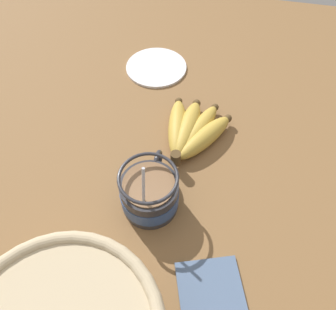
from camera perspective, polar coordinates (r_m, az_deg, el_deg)
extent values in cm
cube|color=brown|center=(68.07, -4.11, -1.49)|extent=(135.97, 135.97, 3.82)
cylinder|color=#28282D|center=(57.86, -3.21, -6.95)|extent=(10.10, 10.10, 6.98)
cylinder|color=navy|center=(58.09, -3.20, -7.07)|extent=(10.30, 10.30, 3.23)
torus|color=#28282D|center=(59.92, -1.87, -1.58)|extent=(5.33, 0.90, 5.33)
cylinder|color=#846042|center=(54.76, -3.38, -5.11)|extent=(8.90, 8.90, 0.40)
torus|color=#28282D|center=(52.94, -3.49, -3.91)|extent=(10.10, 10.10, 0.60)
cylinder|color=#B2B2B7|center=(52.51, -4.28, -7.46)|extent=(3.21, 0.50, 13.06)
ellipsoid|color=#B2B2B7|center=(58.83, -3.55, -9.36)|extent=(3.00, 2.00, 0.80)
cylinder|color=#4C381E|center=(62.78, 1.34, -0.60)|extent=(2.00, 2.00, 3.00)
ellipsoid|color=#B79338|center=(67.55, 6.39, 3.06)|extent=(14.67, 11.44, 3.89)
sphere|color=#4C381E|center=(71.74, 10.37, 6.29)|extent=(1.75, 1.75, 1.75)
ellipsoid|color=#B79338|center=(68.68, 5.19, 4.16)|extent=(16.50, 8.70, 3.61)
sphere|color=#4C381E|center=(73.82, 8.19, 8.24)|extent=(1.62, 1.62, 1.62)
ellipsoid|color=#B79338|center=(68.70, 3.39, 4.63)|extent=(15.71, 5.38, 4.04)
sphere|color=#4C381E|center=(73.88, 4.99, 8.94)|extent=(1.82, 1.82, 1.82)
ellipsoid|color=#B79338|center=(68.99, 1.64, 4.83)|extent=(15.89, 6.15, 3.77)
sphere|color=#4C381E|center=(74.30, 1.88, 9.33)|extent=(1.70, 1.70, 1.70)
cube|color=slate|center=(55.10, 7.94, -24.65)|extent=(16.87, 14.22, 0.60)
cylinder|color=white|center=(85.72, -2.05, 15.05)|extent=(15.25, 15.25, 0.60)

